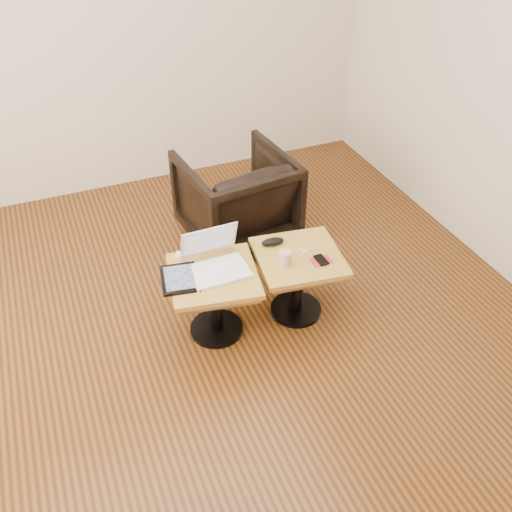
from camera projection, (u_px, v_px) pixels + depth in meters
name	position (u px, v px, depth m)	size (l,w,h in m)	color
room_shell	(176.00, 161.00, 2.54)	(4.52, 4.52, 2.71)	#3A1D09
side_table_left	(214.00, 289.00, 3.38)	(0.59, 0.59, 0.46)	black
side_table_right	(298.00, 270.00, 3.52)	(0.57, 0.57, 0.46)	black
laptop	(215.00, 261.00, 3.32)	(0.35, 0.32, 0.24)	white
tablet	(179.00, 279.00, 3.26)	(0.25, 0.30, 0.02)	black
charging_adapter	(179.00, 255.00, 3.43)	(0.04, 0.04, 0.03)	white
glasses_case	(273.00, 242.00, 3.52)	(0.15, 0.06, 0.05)	black
striped_cup	(285.00, 258.00, 3.35)	(0.07, 0.07, 0.10)	#D15B79
earbuds_tangle	(305.00, 250.00, 3.48)	(0.07, 0.05, 0.01)	white
phone_on_sleeve	(321.00, 260.00, 3.40)	(0.12, 0.11, 0.01)	#A81424
armchair	(236.00, 198.00, 4.18)	(0.74, 0.76, 0.69)	black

